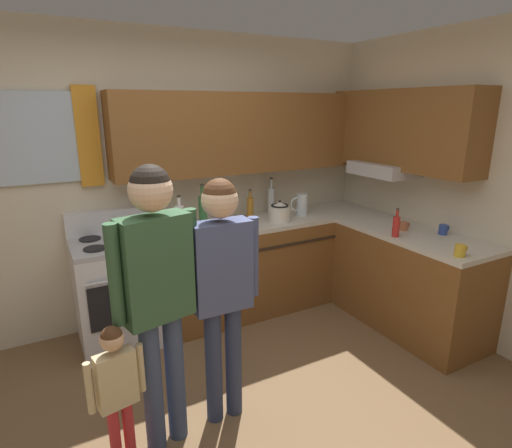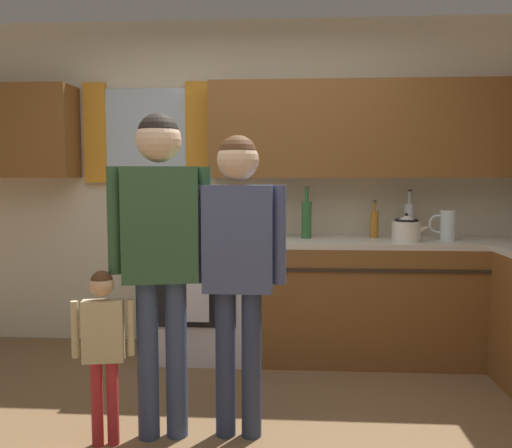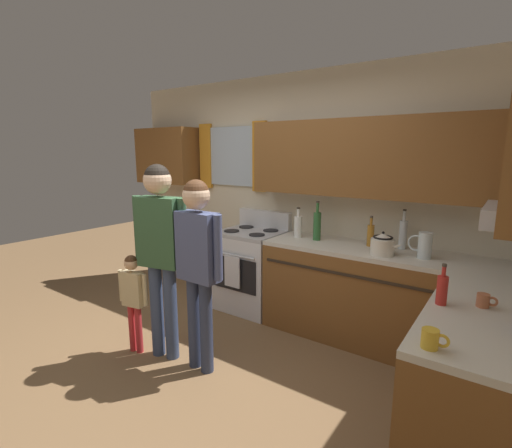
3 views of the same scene
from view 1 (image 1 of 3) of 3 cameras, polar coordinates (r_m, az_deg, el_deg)
The scene contains 18 objects.
ground_plane at distance 2.80m, azimuth -2.58°, elevation -28.37°, with size 12.00×12.00×0.00m, color brown.
back_wall_unit at distance 3.78m, azimuth -13.85°, elevation 8.14°, with size 4.60×0.42×2.60m.
right_wall_unit at distance 3.73m, azimuth 29.80°, elevation 5.48°, with size 0.52×4.05×2.60m.
kitchen_counter_run at distance 4.07m, azimuth 8.88°, elevation -5.97°, with size 2.28×1.99×0.90m.
stove_oven at distance 3.70m, azimuth -18.32°, elevation -8.59°, with size 0.69×0.67×1.10m.
bottle_wine_green at distance 3.74m, azimuth -7.33°, elevation 1.84°, with size 0.08×0.08×0.39m.
bottle_milk_white at distance 3.68m, azimuth -10.49°, elevation 0.96°, with size 0.08×0.08×0.31m.
bottle_oil_amber at distance 4.02m, azimuth -0.81°, elevation 2.34°, with size 0.06×0.06×0.29m.
bottle_tall_clear at distance 4.20m, azimuth 2.10°, elevation 3.37°, with size 0.07×0.07×0.37m.
bottle_sauce_red at distance 3.64m, azimuth 18.77°, elevation -0.25°, with size 0.06×0.06×0.25m.
mug_cobalt_blue at distance 3.87m, azimuth 24.46°, elevation -0.69°, with size 0.11×0.07×0.08m.
mug_mustard_yellow at distance 3.35m, azimuth 26.38°, elevation -3.30°, with size 0.12×0.08×0.09m.
cup_terracotta at distance 3.86m, azimuth 19.77°, elevation -0.25°, with size 0.11×0.07×0.08m.
stovetop_kettle at distance 3.91m, azimuth 3.30°, elevation 1.71°, with size 0.27×0.20×0.21m.
water_pitcher at distance 4.15m, azimuth 6.27°, elevation 2.71°, with size 0.19×0.11×0.22m.
adult_holding_child at distance 2.30m, azimuth -13.53°, elevation -7.46°, with size 0.51×0.24×1.68m.
adult_in_plaid at distance 2.48m, azimuth -4.78°, elevation -7.07°, with size 0.49×0.21×1.57m.
small_child at distance 2.41m, azimuth -18.66°, elevation -20.26°, with size 0.30×0.12×0.90m.
Camera 1 is at (-0.86, -1.81, 1.95)m, focal length 28.99 mm.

